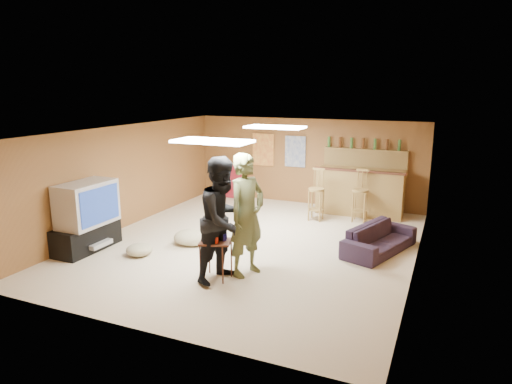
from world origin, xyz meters
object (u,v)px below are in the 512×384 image
at_px(person_olive, 247,215).
at_px(tv_body, 87,204).
at_px(tray_table, 216,260).
at_px(bar_counter, 360,192).
at_px(sofa, 380,239).
at_px(person_black, 224,219).

bearing_deg(person_olive, tv_body, 112.29).
distance_m(tv_body, tray_table, 2.84).
bearing_deg(bar_counter, tray_table, -106.47).
height_order(person_olive, sofa, person_olive).
height_order(person_black, sofa, person_black).
relative_size(bar_counter, tray_table, 3.19).
distance_m(person_olive, sofa, 2.74).
relative_size(tv_body, person_black, 0.56).
relative_size(tv_body, tray_table, 1.75).
height_order(person_olive, tray_table, person_olive).
relative_size(person_black, tray_table, 3.14).
height_order(tv_body, person_black, person_black).
relative_size(bar_counter, sofa, 1.16).
bearing_deg(sofa, person_black, 156.36).
distance_m(person_olive, person_black, 0.42).
xyz_separation_m(bar_counter, sofa, (0.84, -2.39, -0.30)).
relative_size(person_black, sofa, 1.14).
relative_size(tv_body, bar_counter, 0.55).
height_order(bar_counter, person_olive, person_olive).
xyz_separation_m(person_olive, tray_table, (-0.37, -0.37, -0.68)).
xyz_separation_m(person_black, sofa, (2.08, 2.23, -0.73)).
relative_size(person_olive, tray_table, 3.17).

